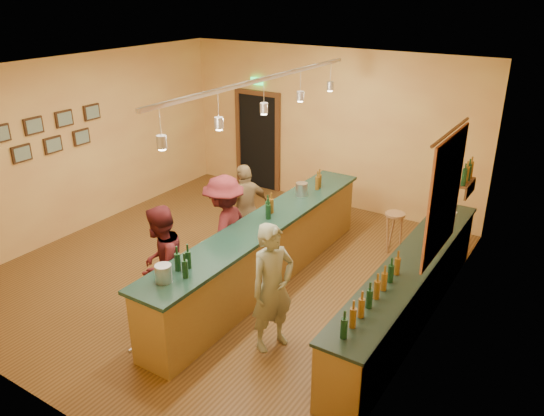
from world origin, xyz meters
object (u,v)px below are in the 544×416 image
Objects in this scene: bartender at (272,288)px; customer_a at (161,265)px; tasting_bar at (265,247)px; bar_stool at (395,221)px; back_counter at (408,291)px; customer_c at (225,230)px; customer_b at (246,209)px.

bartender is 1.02× the size of customer_a.
bar_stool is (1.29, 2.11, -0.05)m from tasting_bar.
customer_a is at bearing -149.06° from back_counter.
customer_a is 1.27m from customer_c.
customer_b is at bearing 139.74° from tasting_bar.
bartender reaches higher than customer_a.
bartender is 1.78m from customer_c.
customer_a is 4.14m from bar_stool.
customer_b is 0.91× the size of customer_c.
tasting_bar is 1.14m from customer_b.
customer_b is 2.56m from bar_stool.
customer_c reaches higher than customer_b.
customer_c reaches higher than bar_stool.
back_counter is at bearing -64.43° from bar_stool.
tasting_bar is at bearing -121.38° from bar_stool.
bar_stool is at bearing 115.57° from back_counter.
customer_c is 3.02m from bar_stool.
bartender reaches higher than tasting_bar.
customer_b is (-0.86, 0.73, 0.18)m from tasting_bar.
back_counter is 1.95m from bartender.
back_counter is 3.36m from customer_a.
customer_c is (-0.55, -0.27, 0.26)m from tasting_bar.
customer_c reaches higher than tasting_bar.
customer_a is 2.27m from customer_b.
bar_stool is (2.14, 1.39, -0.23)m from customer_b.
customer_b is at bearing 64.40° from bartender.
back_counter is at bearing -19.46° from bartender.
back_counter is 2.73× the size of customer_a.
back_counter is 0.89× the size of tasting_bar.
bartender is at bearing -53.05° from tasting_bar.
customer_a is at bearing -113.04° from tasting_bar.
tasting_bar is 2.94× the size of customer_c.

